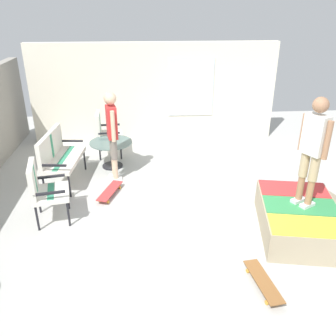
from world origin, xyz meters
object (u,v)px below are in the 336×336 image
at_px(person_watching, 112,130).
at_px(skateboard_spare, 263,281).
at_px(patio_chair_near_house, 104,130).
at_px(skateboard_by_bench, 110,191).
at_px(patio_bench, 57,153).
at_px(patio_chair_by_wall, 42,187).
at_px(patio_table, 111,149).
at_px(person_skater, 313,145).
at_px(skate_ramp, 300,219).

height_order(person_watching, skateboard_spare, person_watching).
xyz_separation_m(patio_chair_near_house, skateboard_by_bench, (-1.91, -0.23, -0.53)).
relative_size(patio_bench, person_watching, 0.73).
xyz_separation_m(skateboard_by_bench, skateboard_spare, (-2.49, -2.10, 0.00)).
xyz_separation_m(patio_bench, patio_chair_by_wall, (-1.37, -0.05, -0.00)).
xyz_separation_m(patio_chair_by_wall, patio_table, (2.03, -0.92, -0.21)).
relative_size(patio_chair_near_house, patio_chair_by_wall, 1.00).
xyz_separation_m(patio_table, person_watching, (-0.59, -0.10, 0.64)).
distance_m(patio_bench, patio_chair_by_wall, 1.37).
distance_m(patio_chair_by_wall, person_skater, 4.13).
height_order(person_watching, skateboard_by_bench, person_watching).
height_order(patio_chair_near_house, patio_chair_by_wall, same).
xyz_separation_m(patio_chair_by_wall, skateboard_spare, (-1.74, -3.06, -0.53)).
bearing_deg(person_watching, skate_ramp, -124.51).
bearing_deg(person_skater, patio_chair_near_house, 45.54).
bearing_deg(person_watching, person_skater, -123.70).
bearing_deg(person_skater, patio_chair_by_wall, 82.15).
bearing_deg(skateboard_spare, skate_ramp, -39.41).
height_order(patio_bench, skateboard_spare, patio_bench).
xyz_separation_m(patio_bench, skateboard_spare, (-3.10, -3.11, -0.53)).
relative_size(patio_table, skateboard_by_bench, 1.10).
bearing_deg(patio_bench, skate_ramp, -115.99).
xyz_separation_m(skate_ramp, person_watching, (2.05, 2.98, 0.81)).
bearing_deg(person_skater, skateboard_spare, 141.47).
bearing_deg(person_watching, patio_table, 9.61).
bearing_deg(skateboard_by_bench, person_skater, -113.25).
height_order(skate_ramp, person_watching, person_watching).
bearing_deg(patio_chair_near_house, patio_chair_by_wall, 164.66).
height_order(skate_ramp, patio_chair_near_house, patio_chair_near_house).
xyz_separation_m(patio_table, skateboard_by_bench, (-1.27, -0.04, -0.32)).
xyz_separation_m(patio_bench, skateboard_by_bench, (-0.61, -1.01, -0.53)).
bearing_deg(patio_bench, patio_table, -55.63).
distance_m(patio_chair_near_house, skateboard_by_bench, 1.99).
distance_m(skateboard_by_bench, skateboard_spare, 3.26).
bearing_deg(skate_ramp, patio_chair_by_wall, 81.39).
height_order(skate_ramp, skateboard_by_bench, skate_ramp).
xyz_separation_m(patio_chair_near_house, person_watching, (-1.22, -0.29, 0.43)).
height_order(patio_table, person_skater, person_skater).
bearing_deg(person_skater, skateboard_by_bench, 66.75).
relative_size(skateboard_by_bench, skateboard_spare, 1.00).
distance_m(skate_ramp, person_skater, 1.19).
distance_m(skate_ramp, skateboard_by_bench, 3.32).
height_order(patio_chair_near_house, skateboard_spare, patio_chair_near_house).
relative_size(patio_table, person_watching, 0.51).
height_order(person_skater, skateboard_spare, person_skater).
bearing_deg(skateboard_by_bench, person_watching, -4.59).
bearing_deg(skateboard_by_bench, patio_chair_near_house, 7.00).
height_order(skate_ramp, skateboard_spare, skate_ramp).
height_order(patio_table, person_watching, person_watching).
xyz_separation_m(patio_chair_near_house, patio_chair_by_wall, (-2.66, 0.73, 0.00)).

